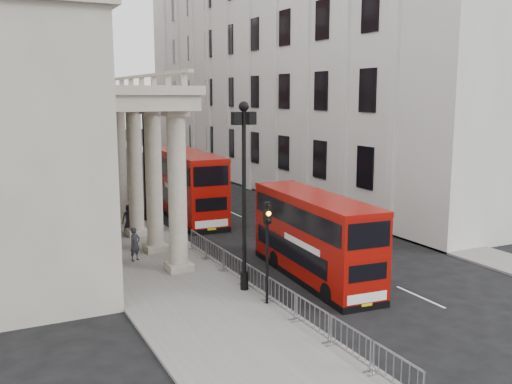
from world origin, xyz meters
TOP-DOWN VIEW (x-y plane):
  - ground at (0.00, 0.00)m, footprint 260.00×260.00m
  - sidewalk_west at (-3.00, 30.00)m, footprint 6.00×140.00m
  - sidewalk_east at (13.50, 30.00)m, footprint 3.00×140.00m
  - kerb at (-0.05, 30.00)m, footprint 0.20×140.00m
  - east_building at (16.00, 32.00)m, footprint 8.00×55.00m
  - monument_column at (6.00, 92.00)m, footprint 8.00×8.00m
  - lamp_post_south at (-0.60, 4.00)m, footprint 1.05×0.44m
  - lamp_post_mid at (-0.60, 20.00)m, footprint 1.05×0.44m
  - lamp_post_north at (-0.60, 36.00)m, footprint 1.05×0.44m
  - traffic_light at (-0.50, 1.98)m, footprint 0.28×0.33m
  - crowd_barriers at (-0.35, 2.23)m, footprint 0.50×18.75m
  - bus_near at (3.23, 4.33)m, footprint 2.97×9.53m
  - bus_far at (2.41, 20.09)m, footprint 3.22×11.09m
  - pedestrian_a at (-3.81, 10.61)m, footprint 0.77×0.68m
  - pedestrian_b at (-4.38, 15.33)m, footprint 0.96×0.83m
  - pedestrian_c at (-2.54, 16.98)m, footprint 0.99×0.76m

SIDE VIEW (x-z plane):
  - ground at x=0.00m, z-range 0.00..0.00m
  - sidewalk_west at x=-3.00m, z-range 0.00..0.12m
  - sidewalk_east at x=13.50m, z-range 0.00..0.12m
  - kerb at x=-0.05m, z-range 0.00..0.14m
  - crowd_barriers at x=-0.35m, z-range 0.12..1.22m
  - pedestrian_b at x=-4.38m, z-range 0.12..1.83m
  - pedestrian_a at x=-3.81m, z-range 0.12..1.88m
  - pedestrian_c at x=-2.54m, z-range 0.12..1.91m
  - bus_near at x=3.23m, z-range 0.09..4.14m
  - bus_far at x=2.41m, z-range 0.11..4.84m
  - traffic_light at x=-0.50m, z-range 0.96..5.26m
  - lamp_post_south at x=-0.60m, z-range 0.75..9.07m
  - lamp_post_mid at x=-0.60m, z-range 0.75..9.07m
  - lamp_post_north at x=-0.60m, z-range 0.75..9.07m
  - east_building at x=16.00m, z-range 0.00..25.00m
  - monument_column at x=6.00m, z-range -11.12..43.08m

